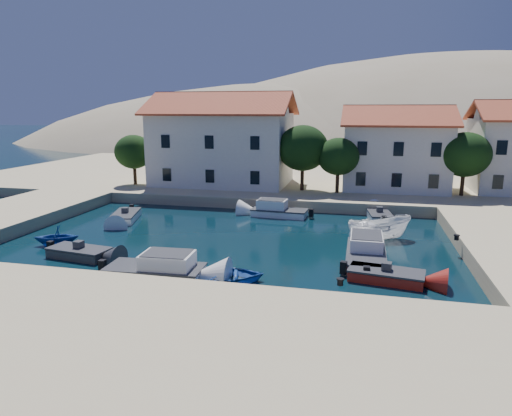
{
  "coord_description": "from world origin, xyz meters",
  "views": [
    {
      "loc": [
        8.68,
        -19.45,
        9.02
      ],
      "look_at": [
        1.44,
        11.8,
        2.0
      ],
      "focal_mm": 32.0,
      "sensor_mm": 36.0,
      "label": 1
    }
  ],
  "objects_px": {
    "building_left": "(223,138)",
    "building_mid": "(396,147)",
    "cabin_cruiser_south": "(155,269)",
    "rowboat_south": "(222,281)",
    "cabin_cruiser_east": "(366,253)",
    "boat_east": "(379,240)"
  },
  "relations": [
    {
      "from": "building_mid",
      "to": "rowboat_south",
      "type": "relative_size",
      "value": 2.35
    },
    {
      "from": "rowboat_south",
      "to": "cabin_cruiser_east",
      "type": "bearing_deg",
      "value": -70.46
    },
    {
      "from": "building_left",
      "to": "cabin_cruiser_east",
      "type": "distance_m",
      "value": 26.0
    },
    {
      "from": "building_mid",
      "to": "boat_east",
      "type": "xyz_separation_m",
      "value": [
        -1.86,
        -16.51,
        -5.22
      ]
    },
    {
      "from": "rowboat_south",
      "to": "cabin_cruiser_east",
      "type": "height_order",
      "value": "cabin_cruiser_east"
    },
    {
      "from": "rowboat_south",
      "to": "boat_east",
      "type": "bearing_deg",
      "value": -55.14
    },
    {
      "from": "building_left",
      "to": "cabin_cruiser_east",
      "type": "xyz_separation_m",
      "value": [
        15.23,
        -20.36,
        -5.46
      ]
    },
    {
      "from": "cabin_cruiser_south",
      "to": "rowboat_south",
      "type": "relative_size",
      "value": 1.21
    },
    {
      "from": "building_left",
      "to": "boat_east",
      "type": "relative_size",
      "value": 3.11
    },
    {
      "from": "cabin_cruiser_south",
      "to": "rowboat_south",
      "type": "bearing_deg",
      "value": 0.13
    },
    {
      "from": "cabin_cruiser_south",
      "to": "boat_east",
      "type": "height_order",
      "value": "cabin_cruiser_south"
    },
    {
      "from": "cabin_cruiser_east",
      "to": "boat_east",
      "type": "distance_m",
      "value": 4.96
    },
    {
      "from": "building_left",
      "to": "building_mid",
      "type": "xyz_separation_m",
      "value": [
        18.0,
        1.0,
        -0.71
      ]
    },
    {
      "from": "building_mid",
      "to": "cabin_cruiser_east",
      "type": "relative_size",
      "value": 1.84
    },
    {
      "from": "building_left",
      "to": "boat_east",
      "type": "distance_m",
      "value": 23.16
    },
    {
      "from": "building_left",
      "to": "building_mid",
      "type": "relative_size",
      "value": 1.4
    },
    {
      "from": "building_mid",
      "to": "cabin_cruiser_south",
      "type": "relative_size",
      "value": 1.95
    },
    {
      "from": "building_mid",
      "to": "boat_east",
      "type": "distance_m",
      "value": 17.42
    },
    {
      "from": "building_left",
      "to": "rowboat_south",
      "type": "distance_m",
      "value": 27.37
    },
    {
      "from": "boat_east",
      "to": "cabin_cruiser_east",
      "type": "bearing_deg",
      "value": 144.14
    },
    {
      "from": "building_left",
      "to": "boat_east",
      "type": "bearing_deg",
      "value": -43.87
    },
    {
      "from": "building_mid",
      "to": "rowboat_south",
      "type": "bearing_deg",
      "value": -111.07
    }
  ]
}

